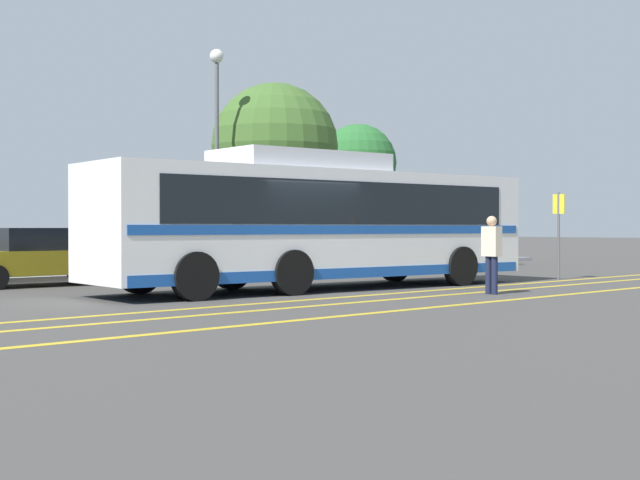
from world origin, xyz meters
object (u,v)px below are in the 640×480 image
at_px(parked_car_1, 38,257).
at_px(bus_stop_sign, 559,225).
at_px(parked_car_3, 376,248).
at_px(tree_1, 358,163).
at_px(parked_car_4, 465,248).
at_px(pedestrian_0, 492,250).
at_px(transit_bus, 319,221).
at_px(parked_car_2, 223,254).
at_px(tree_3, 275,147).
at_px(street_lamp, 217,120).

bearing_deg(parked_car_1, bus_stop_sign, 60.41).
height_order(parked_car_3, tree_1, tree_1).
xyz_separation_m(parked_car_4, pedestrian_0, (-11.63, -9.63, 0.31)).
xyz_separation_m(transit_bus, parked_car_3, (8.05, 5.68, -0.86)).
bearing_deg(parked_car_2, tree_3, -54.08).
height_order(transit_bus, tree_1, tree_1).
xyz_separation_m(parked_car_2, street_lamp, (1.66, 2.55, 4.38)).
xyz_separation_m(parked_car_4, tree_3, (-7.00, 3.22, 3.73)).
relative_size(parked_car_3, tree_3, 0.71).
height_order(parked_car_4, tree_3, tree_3).
height_order(tree_1, tree_3, tree_3).
xyz_separation_m(parked_car_3, bus_stop_sign, (-0.34, -7.46, 0.80)).
xyz_separation_m(transit_bus, pedestrian_0, (1.63, -3.84, -0.64)).
bearing_deg(parked_car_2, bus_stop_sign, -139.24).
relative_size(tree_1, tree_3, 0.87).
distance_m(pedestrian_0, tree_3, 14.08).
bearing_deg(parked_car_1, parked_car_4, 92.54).
distance_m(tree_1, tree_3, 6.11).
bearing_deg(tree_1, parked_car_1, -164.09).
bearing_deg(street_lamp, pedestrian_0, -97.58).
distance_m(parked_car_4, pedestrian_0, 15.10).
xyz_separation_m(transit_bus, tree_3, (6.26, 9.01, 2.78)).
xyz_separation_m(parked_car_3, tree_1, (4.11, 4.88, 3.43)).
relative_size(bus_stop_sign, tree_3, 0.37).
bearing_deg(parked_car_4, street_lamp, -101.28).
distance_m(parked_car_4, tree_3, 8.57).
relative_size(parked_car_3, street_lamp, 0.64).
distance_m(parked_car_1, street_lamp, 9.15).
bearing_deg(street_lamp, tree_3, 9.86).
relative_size(parked_car_2, tree_3, 0.63).
distance_m(parked_car_1, parked_car_3, 12.39).
bearing_deg(tree_3, bus_stop_sign, -82.33).
relative_size(parked_car_2, bus_stop_sign, 1.71).
bearing_deg(parked_car_2, tree_1, -63.90).
xyz_separation_m(parked_car_4, tree_1, (-1.10, 4.77, 3.52)).
bearing_deg(tree_3, pedestrian_0, -109.78).
bearing_deg(parked_car_1, pedestrian_0, 34.38).
bearing_deg(parked_car_4, pedestrian_0, -46.49).
distance_m(parked_car_3, tree_1, 7.24).
distance_m(parked_car_2, tree_1, 12.03).
bearing_deg(bus_stop_sign, parked_car_1, -116.97).
distance_m(parked_car_1, bus_stop_sign, 14.29).
relative_size(bus_stop_sign, tree_1, 0.43).
bearing_deg(pedestrian_0, parked_car_4, 134.39).
relative_size(parked_car_1, street_lamp, 0.64).
bearing_deg(street_lamp, tree_1, 13.09).
height_order(parked_car_3, parked_car_4, parked_car_3).
xyz_separation_m(parked_car_3, parked_car_4, (5.21, 0.11, -0.09)).
bearing_deg(transit_bus, parked_car_3, 130.60).
height_order(bus_stop_sign, tree_1, tree_1).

